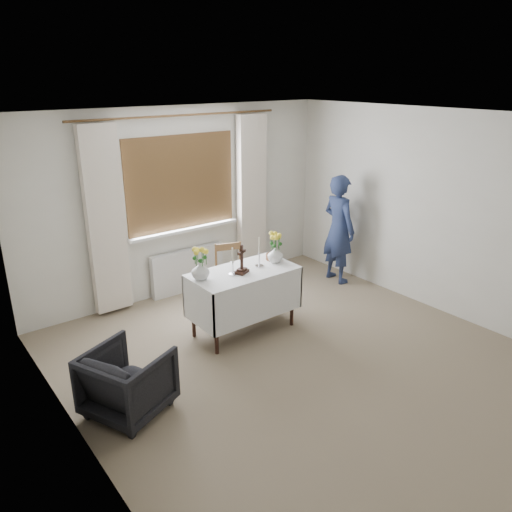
% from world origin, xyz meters
% --- Properties ---
extents(ground, '(5.00, 5.00, 0.00)m').
position_xyz_m(ground, '(0.00, 0.00, 0.00)').
color(ground, '#816E59').
rests_on(ground, ground).
extents(altar_table, '(1.24, 0.64, 0.76)m').
position_xyz_m(altar_table, '(-0.08, 0.99, 0.38)').
color(altar_table, white).
rests_on(altar_table, ground).
extents(wooden_chair, '(0.48, 0.48, 0.82)m').
position_xyz_m(wooden_chair, '(0.19, 1.62, 0.41)').
color(wooden_chair, brown).
rests_on(wooden_chair, ground).
extents(armchair, '(0.88, 0.87, 0.61)m').
position_xyz_m(armchair, '(-1.78, 0.41, 0.31)').
color(armchair, black).
rests_on(armchair, ground).
extents(person, '(0.41, 0.60, 1.56)m').
position_xyz_m(person, '(1.91, 1.42, 0.78)').
color(person, navy).
rests_on(person, ground).
extents(radiator, '(1.10, 0.10, 0.60)m').
position_xyz_m(radiator, '(0.00, 2.42, 0.30)').
color(radiator, silver).
rests_on(radiator, ground).
extents(wooden_cross, '(0.19, 0.16, 0.33)m').
position_xyz_m(wooden_cross, '(-0.13, 0.95, 0.93)').
color(wooden_cross, black).
rests_on(wooden_cross, altar_table).
extents(candlestick_left, '(0.10, 0.10, 0.32)m').
position_xyz_m(candlestick_left, '(-0.24, 0.97, 0.92)').
color(candlestick_left, silver).
rests_on(candlestick_left, altar_table).
extents(candlestick_right, '(0.11, 0.11, 0.36)m').
position_xyz_m(candlestick_right, '(0.15, 0.99, 0.94)').
color(candlestick_right, silver).
rests_on(candlestick_right, altar_table).
extents(flower_vase_left, '(0.21, 0.21, 0.21)m').
position_xyz_m(flower_vase_left, '(-0.59, 1.08, 0.87)').
color(flower_vase_left, silver).
rests_on(flower_vase_left, altar_table).
extents(flower_vase_right, '(0.24, 0.24, 0.19)m').
position_xyz_m(flower_vase_right, '(0.39, 0.99, 0.86)').
color(flower_vase_right, silver).
rests_on(flower_vase_right, altar_table).
extents(wicker_basket, '(0.23, 0.23, 0.07)m').
position_xyz_m(wicker_basket, '(0.43, 1.07, 0.80)').
color(wicker_basket, brown).
rests_on(wicker_basket, altar_table).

